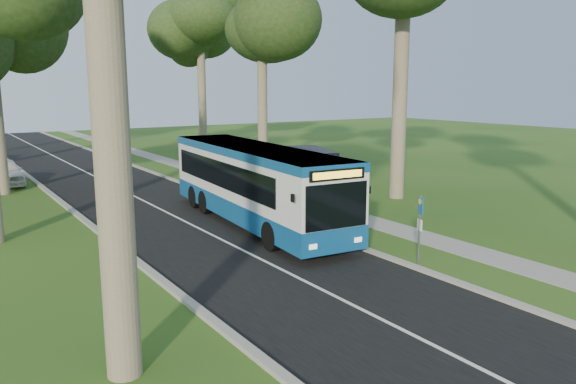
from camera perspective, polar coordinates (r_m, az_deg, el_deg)
name	(u,v)px	position (r m, az deg, el deg)	size (l,w,h in m)	color
ground	(361,249)	(19.72, 7.40, -5.80)	(120.00, 120.00, 0.00)	#2C541A
road	(160,209)	(26.45, -12.89, -1.70)	(7.00, 100.00, 0.02)	black
kerb_east	(228,200)	(27.81, -6.14, -0.77)	(0.25, 100.00, 0.12)	#9E9B93
kerb_west	(81,218)	(25.47, -20.28, -2.46)	(0.25, 100.00, 0.12)	#9E9B93
centre_line	(160,209)	(26.44, -12.89, -1.67)	(0.12, 100.00, 0.01)	white
footpath	(279,194)	(29.28, -0.91, -0.23)	(1.50, 100.00, 0.02)	gray
bus	(255,184)	(22.73, -3.38, 0.77)	(3.53, 12.21, 3.19)	white
bus_stop_sign	(420,221)	(18.10, 13.25, -2.92)	(0.15, 0.30, 2.21)	gray
bus_shelter	(316,169)	(24.36, 2.84, 2.33)	(2.75, 3.72, 2.86)	black
litter_bin	(304,206)	(23.95, 1.68, -1.46)	(0.59, 0.59, 1.03)	black
car_white	(4,172)	(35.74, -26.86, 1.80)	(1.76, 4.37, 1.49)	white
tree_east_c	(262,11)	(37.85, -2.69, 17.91)	(5.20, 5.20, 13.90)	#7A6B56
tree_east_d	(200,15)	(49.09, -8.95, 17.38)	(5.20, 5.20, 15.34)	#7A6B56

